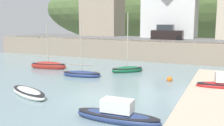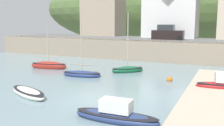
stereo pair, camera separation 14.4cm
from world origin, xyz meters
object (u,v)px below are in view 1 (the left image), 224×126
fishing_boat_green (48,66)px  parked_car_near_slipway (167,33)px  sailboat_far_left (127,69)px  mooring_buoy (170,79)px  sailboat_blue_trim (29,93)px  sailboat_tall_mast (117,115)px  waterfront_building_centre (170,8)px  dinghy_open_wooden (82,74)px

fishing_boat_green → parked_car_near_slipway: fishing_boat_green is taller
sailboat_far_left → mooring_buoy: 5.09m
mooring_buoy → sailboat_blue_trim: bearing=-134.0°
sailboat_tall_mast → mooring_buoy: (0.61, 9.96, -0.17)m
waterfront_building_centre → dinghy_open_wooden: bearing=-100.9°
waterfront_building_centre → mooring_buoy: bearing=-77.9°
waterfront_building_centre → dinghy_open_wooden: size_ratio=1.66×
fishing_boat_green → mooring_buoy: 12.75m
sailboat_tall_mast → sailboat_far_left: bearing=106.8°
waterfront_building_centre → sailboat_blue_trim: bearing=-98.6°
fishing_boat_green → mooring_buoy: (12.74, -0.53, -0.18)m
mooring_buoy → dinghy_open_wooden: bearing=-170.3°
dinghy_open_wooden → mooring_buoy: dinghy_open_wooden is taller
sailboat_tall_mast → mooring_buoy: sailboat_tall_mast is taller
dinghy_open_wooden → sailboat_blue_trim: dinghy_open_wooden is taller
sailboat_far_left → fishing_boat_green: (-8.15, -1.67, 0.05)m
waterfront_building_centre → fishing_boat_green: bearing=-116.5°
sailboat_far_left → fishing_boat_green: 8.32m
waterfront_building_centre → parked_car_near_slipway: size_ratio=2.02×
parked_car_near_slipway → fishing_boat_green: bearing=-127.8°
waterfront_building_centre → sailboat_tall_mast: waterfront_building_centre is taller
dinghy_open_wooden → fishing_boat_green: dinghy_open_wooden is taller
sailboat_tall_mast → fishing_boat_green: 16.03m
sailboat_blue_trim → fishing_boat_green: (-4.86, 8.70, 0.12)m
fishing_boat_green → parked_car_near_slipway: 16.50m
waterfront_building_centre → parked_car_near_slipway: 5.72m
mooring_buoy → sailboat_far_left: bearing=154.4°
sailboat_tall_mast → sailboat_blue_trim: 7.49m
waterfront_building_centre → sailboat_tall_mast: bearing=-83.3°
parked_car_near_slipway → mooring_buoy: 14.49m
waterfront_building_centre → sailboat_blue_trim: 27.51m
sailboat_tall_mast → parked_car_near_slipway: size_ratio=1.11×
waterfront_building_centre → parked_car_near_slipway: waterfront_building_centre is taller
parked_car_near_slipway → sailboat_blue_trim: bearing=-104.1°
waterfront_building_centre → mooring_buoy: (3.90, -18.27, -6.55)m
sailboat_tall_mast → parked_car_near_slipway: bearing=95.3°
fishing_boat_green → mooring_buoy: size_ratio=10.52×
parked_car_near_slipway → mooring_buoy: bearing=-78.7°
waterfront_building_centre → sailboat_blue_trim: waterfront_building_centre is taller
dinghy_open_wooden → parked_car_near_slipway: (4.35, 15.08, 2.98)m
waterfront_building_centre → sailboat_far_left: (-0.68, -16.07, -6.43)m
waterfront_building_centre → sailboat_tall_mast: 29.12m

